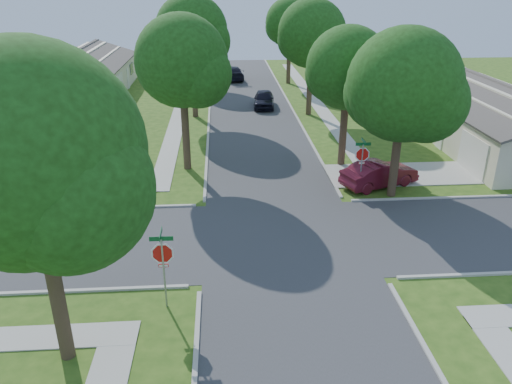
{
  "coord_description": "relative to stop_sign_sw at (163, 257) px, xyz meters",
  "views": [
    {
      "loc": [
        -2.59,
        -19.43,
        10.79
      ],
      "look_at": [
        -1.09,
        1.49,
        1.6
      ],
      "focal_mm": 35.0,
      "sensor_mm": 36.0,
      "label": 1
    }
  ],
  "objects": [
    {
      "name": "ground",
      "position": [
        4.7,
        4.7,
        -2.03
      ],
      "size": [
        100.0,
        100.0,
        0.0
      ],
      "primitive_type": "plane",
      "color": "#2C4E15",
      "rests_on": "ground"
    },
    {
      "name": "road_ns",
      "position": [
        4.7,
        4.7,
        -2.03
      ],
      "size": [
        7.0,
        100.0,
        0.02
      ],
      "primitive_type": "cube",
      "color": "#333335",
      "rests_on": "ground"
    },
    {
      "name": "sidewalk_ne",
      "position": [
        10.8,
        30.7,
        -2.01
      ],
      "size": [
        1.2,
        40.0,
        0.04
      ],
      "primitive_type": "cube",
      "color": "#9E9B91",
      "rests_on": "ground"
    },
    {
      "name": "sidewalk_nw",
      "position": [
        -1.4,
        30.7,
        -2.01
      ],
      "size": [
        1.2,
        40.0,
        0.04
      ],
      "primitive_type": "cube",
      "color": "#9E9B91",
      "rests_on": "ground"
    },
    {
      "name": "driveway",
      "position": [
        12.6,
        11.8,
        -2.01
      ],
      "size": [
        8.8,
        3.6,
        0.05
      ],
      "primitive_type": "cube",
      "color": "#9E9B91",
      "rests_on": "ground"
    },
    {
      "name": "stop_sign_sw",
      "position": [
        0.0,
        0.0,
        0.0
      ],
      "size": [
        1.05,
        0.8,
        2.98
      ],
      "color": "gray",
      "rests_on": "ground"
    },
    {
      "name": "stop_sign_ne",
      "position": [
        9.4,
        9.4,
        0.0
      ],
      "size": [
        1.05,
        0.8,
        2.98
      ],
      "color": "gray",
      "rests_on": "ground"
    },
    {
      "name": "tree_e_near",
      "position": [
        9.45,
        13.71,
        3.61
      ],
      "size": [
        4.97,
        4.8,
        8.28
      ],
      "color": "#38281C",
      "rests_on": "ground"
    },
    {
      "name": "tree_e_mid",
      "position": [
        9.46,
        25.71,
        4.22
      ],
      "size": [
        5.59,
        5.4,
        9.21
      ],
      "color": "#38281C",
      "rests_on": "ground"
    },
    {
      "name": "tree_e_far",
      "position": [
        9.45,
        38.71,
        3.95
      ],
      "size": [
        5.17,
        5.0,
        8.72
      ],
      "color": "#38281C",
      "rests_on": "ground"
    },
    {
      "name": "tree_w_near",
      "position": [
        0.06,
        13.71,
        4.08
      ],
      "size": [
        5.38,
        5.2,
        8.97
      ],
      "color": "#38281C",
      "rests_on": "ground"
    },
    {
      "name": "tree_w_mid",
      "position": [
        0.06,
        25.71,
        4.46
      ],
      "size": [
        5.8,
        5.6,
        9.56
      ],
      "color": "#38281C",
      "rests_on": "ground"
    },
    {
      "name": "tree_w_far",
      "position": [
        0.05,
        38.71,
        3.48
      ],
      "size": [
        4.76,
        4.6,
        8.04
      ],
      "color": "#38281C",
      "rests_on": "ground"
    },
    {
      "name": "tree_sw_corner",
      "position": [
        -2.74,
        -2.29,
        4.23
      ],
      "size": [
        6.21,
        6.0,
        9.55
      ],
      "color": "#38281C",
      "rests_on": "ground"
    },
    {
      "name": "tree_ne_corner",
      "position": [
        11.06,
        8.91,
        3.56
      ],
      "size": [
        5.8,
        5.6,
        8.66
      ],
      "color": "#38281C",
      "rests_on": "ground"
    },
    {
      "name": "house_ne_near",
      "position": [
        20.69,
        15.7,
        -0.51
      ],
      "size": [
        8.42,
        13.6,
        4.23
      ],
      "color": "beige",
      "rests_on": "ground"
    },
    {
      "name": "house_ne_far",
      "position": [
        20.69,
        33.7,
        -0.51
      ],
      "size": [
        8.42,
        13.6,
        4.23
      ],
      "color": "beige",
      "rests_on": "ground"
    },
    {
      "name": "house_nw_near",
      "position": [
        -11.29,
        19.7,
        -0.51
      ],
      "size": [
        8.42,
        13.6,
        4.23
      ],
      "color": "beige",
      "rests_on": "ground"
    },
    {
      "name": "house_nw_far",
      "position": [
        -11.29,
        36.7,
        -0.51
      ],
      "size": [
        8.42,
        13.6,
        4.23
      ],
      "color": "beige",
      "rests_on": "ground"
    },
    {
      "name": "car_driveway",
      "position": [
        10.7,
        10.2,
        -1.31
      ],
      "size": [
        4.65,
        3.08,
        1.45
      ],
      "primitive_type": "imported",
      "rotation": [
        0.0,
        0.0,
        1.96
      ],
      "color": "#5A1221",
      "rests_on": "ground"
    },
    {
      "name": "car_curb_east",
      "position": [
        5.9,
        28.4,
        -1.3
      ],
      "size": [
        2.11,
        4.41,
        1.45
      ],
      "primitive_type": "imported",
      "rotation": [
        0.0,
        0.0,
        -0.09
      ],
      "color": "black",
      "rests_on": "ground"
    },
    {
      "name": "car_curb_west",
      "position": [
        3.5,
        41.16,
        -1.3
      ],
      "size": [
        2.62,
        5.22,
        1.45
      ],
      "primitive_type": "imported",
      "rotation": [
        0.0,
        0.0,
        3.26
      ],
      "color": "black",
      "rests_on": "ground"
    }
  ]
}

